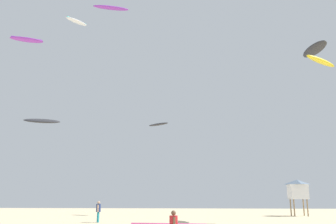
{
  "coord_description": "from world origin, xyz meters",
  "views": [
    {
      "loc": [
        1.82,
        -10.47,
        2.2
      ],
      "look_at": [
        0.0,
        14.57,
        8.16
      ],
      "focal_mm": 38.19,
      "sensor_mm": 36.0,
      "label": 1
    }
  ],
  "objects_px": {
    "person_midground": "(98,210)",
    "kite_aloft_6": "(158,124)",
    "kite_aloft_3": "(111,8)",
    "kite_aloft_8": "(77,21)",
    "kite_aloft_0": "(314,49)",
    "kite_aloft_4": "(27,40)",
    "lifeguard_tower": "(298,189)",
    "kite_aloft_2": "(42,121)",
    "kite_aloft_5": "(321,61)"
  },
  "relations": [
    {
      "from": "lifeguard_tower",
      "to": "kite_aloft_2",
      "type": "relative_size",
      "value": 0.92
    },
    {
      "from": "kite_aloft_3",
      "to": "kite_aloft_6",
      "type": "bearing_deg",
      "value": 53.4
    },
    {
      "from": "kite_aloft_5",
      "to": "kite_aloft_6",
      "type": "xyz_separation_m",
      "value": [
        -16.25,
        13.87,
        -2.86
      ]
    },
    {
      "from": "person_midground",
      "to": "kite_aloft_5",
      "type": "xyz_separation_m",
      "value": [
        20.16,
        -0.49,
        13.17
      ]
    },
    {
      "from": "kite_aloft_5",
      "to": "kite_aloft_2",
      "type": "bearing_deg",
      "value": 161.4
    },
    {
      "from": "person_midground",
      "to": "kite_aloft_2",
      "type": "bearing_deg",
      "value": 132.78
    },
    {
      "from": "kite_aloft_3",
      "to": "kite_aloft_6",
      "type": "relative_size",
      "value": 1.41
    },
    {
      "from": "kite_aloft_4",
      "to": "lifeguard_tower",
      "type": "bearing_deg",
      "value": 18.47
    },
    {
      "from": "kite_aloft_3",
      "to": "kite_aloft_4",
      "type": "distance_m",
      "value": 10.77
    },
    {
      "from": "kite_aloft_4",
      "to": "kite_aloft_6",
      "type": "bearing_deg",
      "value": 40.71
    },
    {
      "from": "kite_aloft_3",
      "to": "kite_aloft_4",
      "type": "height_order",
      "value": "kite_aloft_3"
    },
    {
      "from": "kite_aloft_4",
      "to": "kite_aloft_6",
      "type": "xyz_separation_m",
      "value": [
        13.08,
        11.25,
        -7.17
      ]
    },
    {
      "from": "kite_aloft_0",
      "to": "kite_aloft_8",
      "type": "xyz_separation_m",
      "value": [
        -27.69,
        6.61,
        7.65
      ]
    },
    {
      "from": "lifeguard_tower",
      "to": "kite_aloft_8",
      "type": "xyz_separation_m",
      "value": [
        -27.25,
        -2.16,
        21.57
      ]
    },
    {
      "from": "kite_aloft_3",
      "to": "kite_aloft_4",
      "type": "xyz_separation_m",
      "value": [
        -7.93,
        -4.32,
        -5.88
      ]
    },
    {
      "from": "kite_aloft_0",
      "to": "kite_aloft_2",
      "type": "height_order",
      "value": "kite_aloft_0"
    },
    {
      "from": "person_midground",
      "to": "kite_aloft_0",
      "type": "distance_m",
      "value": 26.6
    },
    {
      "from": "lifeguard_tower",
      "to": "kite_aloft_6",
      "type": "distance_m",
      "value": 18.69
    },
    {
      "from": "kite_aloft_0",
      "to": "kite_aloft_3",
      "type": "bearing_deg",
      "value": 171.95
    },
    {
      "from": "kite_aloft_6",
      "to": "kite_aloft_8",
      "type": "distance_m",
      "value": 17.3
    },
    {
      "from": "kite_aloft_5",
      "to": "kite_aloft_0",
      "type": "bearing_deg",
      "value": 76.75
    },
    {
      "from": "kite_aloft_4",
      "to": "kite_aloft_6",
      "type": "relative_size",
      "value": 1.11
    },
    {
      "from": "person_midground",
      "to": "kite_aloft_3",
      "type": "bearing_deg",
      "value": 97.4
    },
    {
      "from": "kite_aloft_2",
      "to": "kite_aloft_5",
      "type": "bearing_deg",
      "value": -18.6
    },
    {
      "from": "kite_aloft_2",
      "to": "kite_aloft_4",
      "type": "bearing_deg",
      "value": -82.95
    },
    {
      "from": "kite_aloft_3",
      "to": "kite_aloft_6",
      "type": "xyz_separation_m",
      "value": [
        5.15,
        6.93,
        -13.05
      ]
    },
    {
      "from": "lifeguard_tower",
      "to": "kite_aloft_4",
      "type": "relative_size",
      "value": 1.19
    },
    {
      "from": "lifeguard_tower",
      "to": "kite_aloft_4",
      "type": "height_order",
      "value": "kite_aloft_4"
    },
    {
      "from": "kite_aloft_6",
      "to": "kite_aloft_0",
      "type": "bearing_deg",
      "value": -30.46
    },
    {
      "from": "kite_aloft_6",
      "to": "lifeguard_tower",
      "type": "bearing_deg",
      "value": -4.49
    },
    {
      "from": "lifeguard_tower",
      "to": "kite_aloft_8",
      "type": "bearing_deg",
      "value": -175.46
    },
    {
      "from": "lifeguard_tower",
      "to": "kite_aloft_8",
      "type": "height_order",
      "value": "kite_aloft_8"
    },
    {
      "from": "lifeguard_tower",
      "to": "kite_aloft_3",
      "type": "bearing_deg",
      "value": -165.57
    },
    {
      "from": "kite_aloft_2",
      "to": "kite_aloft_6",
      "type": "height_order",
      "value": "kite_aloft_2"
    },
    {
      "from": "kite_aloft_3",
      "to": "kite_aloft_8",
      "type": "xyz_separation_m",
      "value": [
        -5.41,
        3.46,
        0.21
      ]
    },
    {
      "from": "kite_aloft_4",
      "to": "kite_aloft_0",
      "type": "bearing_deg",
      "value": 2.22
    },
    {
      "from": "kite_aloft_0",
      "to": "kite_aloft_6",
      "type": "bearing_deg",
      "value": 149.54
    },
    {
      "from": "kite_aloft_0",
      "to": "kite_aloft_5",
      "type": "bearing_deg",
      "value": -103.25
    },
    {
      "from": "kite_aloft_3",
      "to": "kite_aloft_5",
      "type": "relative_size",
      "value": 1.08
    },
    {
      "from": "kite_aloft_5",
      "to": "kite_aloft_6",
      "type": "distance_m",
      "value": 21.55
    },
    {
      "from": "kite_aloft_0",
      "to": "kite_aloft_8",
      "type": "height_order",
      "value": "kite_aloft_8"
    },
    {
      "from": "lifeguard_tower",
      "to": "kite_aloft_0",
      "type": "distance_m",
      "value": 16.46
    },
    {
      "from": "lifeguard_tower",
      "to": "kite_aloft_5",
      "type": "height_order",
      "value": "kite_aloft_5"
    },
    {
      "from": "person_midground",
      "to": "kite_aloft_6",
      "type": "distance_m",
      "value": 17.34
    },
    {
      "from": "lifeguard_tower",
      "to": "kite_aloft_6",
      "type": "relative_size",
      "value": 1.32
    },
    {
      "from": "kite_aloft_5",
      "to": "kite_aloft_3",
      "type": "bearing_deg",
      "value": 162.03
    },
    {
      "from": "person_midground",
      "to": "kite_aloft_8",
      "type": "height_order",
      "value": "kite_aloft_8"
    },
    {
      "from": "kite_aloft_8",
      "to": "kite_aloft_5",
      "type": "bearing_deg",
      "value": -21.2
    },
    {
      "from": "lifeguard_tower",
      "to": "kite_aloft_4",
      "type": "xyz_separation_m",
      "value": [
        -29.77,
        -9.94,
        15.48
      ]
    },
    {
      "from": "person_midground",
      "to": "kite_aloft_2",
      "type": "relative_size",
      "value": 0.4
    }
  ]
}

